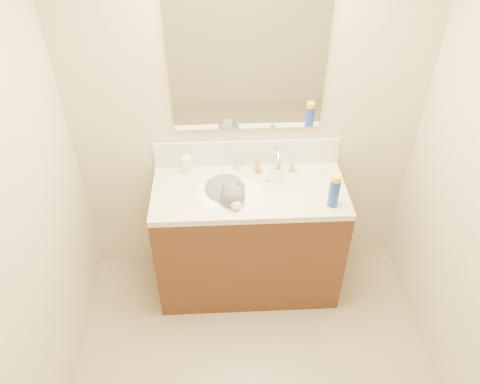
{
  "coord_description": "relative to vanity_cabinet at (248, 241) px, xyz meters",
  "views": [
    {
      "loc": [
        -0.17,
        -1.27,
        2.66
      ],
      "look_at": [
        -0.06,
        0.92,
        0.88
      ],
      "focal_mm": 35.0,
      "sensor_mm": 36.0,
      "label": 1
    }
  ],
  "objects": [
    {
      "name": "room_shell",
      "position": [
        0.0,
        -0.97,
        1.08
      ],
      "size": [
        2.24,
        2.54,
        2.52
      ],
      "color": "#C7B794",
      "rests_on": "ground"
    },
    {
      "name": "vanity_cabinet",
      "position": [
        0.0,
        0.0,
        0.0
      ],
      "size": [
        1.2,
        0.55,
        0.82
      ],
      "primitive_type": "cube",
      "color": "#452513",
      "rests_on": "ground"
    },
    {
      "name": "counter_slab",
      "position": [
        0.0,
        0.0,
        0.43
      ],
      "size": [
        1.2,
        0.55,
        0.04
      ],
      "primitive_type": "cube",
      "color": "beige",
      "rests_on": "vanity_cabinet"
    },
    {
      "name": "basin",
      "position": [
        -0.12,
        -0.03,
        0.38
      ],
      "size": [
        0.45,
        0.36,
        0.14
      ],
      "primitive_type": "ellipsoid",
      "color": "white",
      "rests_on": "vanity_cabinet"
    },
    {
      "name": "faucet",
      "position": [
        0.18,
        0.14,
        0.54
      ],
      "size": [
        0.28,
        0.2,
        0.21
      ],
      "color": "silver",
      "rests_on": "counter_slab"
    },
    {
      "name": "cat",
      "position": [
        -0.14,
        -0.01,
        0.42
      ],
      "size": [
        0.39,
        0.43,
        0.32
      ],
      "rotation": [
        0.0,
        0.0,
        0.3
      ],
      "color": "#565356",
      "rests_on": "basin"
    },
    {
      "name": "backsplash",
      "position": [
        0.0,
        0.26,
        0.54
      ],
      "size": [
        1.2,
        0.02,
        0.18
      ],
      "primitive_type": "cube",
      "color": "silver",
      "rests_on": "counter_slab"
    },
    {
      "name": "mirror",
      "position": [
        0.0,
        0.26,
        1.13
      ],
      "size": [
        0.9,
        0.02,
        0.8
      ],
      "primitive_type": "cube",
      "color": "white",
      "rests_on": "room_shell"
    },
    {
      "name": "pill_bottle",
      "position": [
        -0.39,
        0.2,
        0.51
      ],
      "size": [
        0.07,
        0.07,
        0.11
      ],
      "primitive_type": "cylinder",
      "rotation": [
        0.0,
        0.0,
        -0.09
      ],
      "color": "white",
      "rests_on": "counter_slab"
    },
    {
      "name": "pill_label",
      "position": [
        -0.39,
        0.2,
        0.49
      ],
      "size": [
        0.06,
        0.06,
        0.04
      ],
      "primitive_type": "cylinder",
      "rotation": [
        0.0,
        0.0,
        -0.09
      ],
      "color": "#EC5B27",
      "rests_on": "pill_bottle"
    },
    {
      "name": "silver_jar",
      "position": [
        -0.06,
        0.21,
        0.48
      ],
      "size": [
        0.06,
        0.06,
        0.06
      ],
      "primitive_type": "cylinder",
      "rotation": [
        0.0,
        0.0,
        0.17
      ],
      "color": "#B7B7BC",
      "rests_on": "counter_slab"
    },
    {
      "name": "amber_bottle",
      "position": [
        0.06,
        0.2,
        0.5
      ],
      "size": [
        0.04,
        0.04,
        0.09
      ],
      "primitive_type": "cylinder",
      "rotation": [
        0.0,
        0.0,
        0.07
      ],
      "color": "orange",
      "rests_on": "counter_slab"
    },
    {
      "name": "toothbrush",
      "position": [
        0.12,
        0.07,
        0.46
      ],
      "size": [
        0.1,
        0.12,
        0.01
      ],
      "primitive_type": "cube",
      "rotation": [
        0.0,
        0.0,
        0.64
      ],
      "color": "white",
      "rests_on": "counter_slab"
    },
    {
      "name": "toothbrush_head",
      "position": [
        0.12,
        0.07,
        0.46
      ],
      "size": [
        0.03,
        0.03,
        0.02
      ],
      "primitive_type": "cube",
      "rotation": [
        0.0,
        0.0,
        0.64
      ],
      "color": "#5D82C6",
      "rests_on": "counter_slab"
    },
    {
      "name": "spray_can",
      "position": [
        0.48,
        -0.17,
        0.54
      ],
      "size": [
        0.08,
        0.08,
        0.17
      ],
      "primitive_type": "cylinder",
      "rotation": [
        0.0,
        0.0,
        -0.39
      ],
      "color": "#1839AE",
      "rests_on": "counter_slab"
    },
    {
      "name": "spray_cap",
      "position": [
        0.48,
        -0.17,
        0.65
      ],
      "size": [
        0.08,
        0.08,
        0.04
      ],
      "primitive_type": "cylinder",
      "rotation": [
        0.0,
        0.0,
        -0.39
      ],
      "color": "yellow",
      "rests_on": "spray_can"
    }
  ]
}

